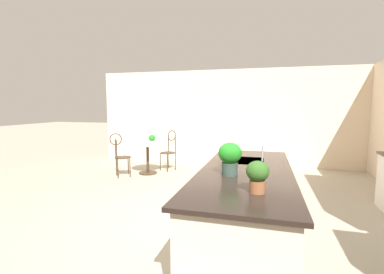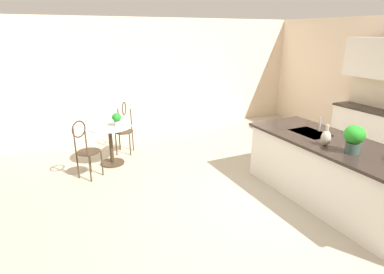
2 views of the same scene
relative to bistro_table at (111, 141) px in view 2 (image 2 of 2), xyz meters
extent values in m
plane|color=#B2A893|center=(2.53, 1.73, -0.45)|extent=(40.00, 40.00, 0.00)
cube|color=beige|center=(-1.73, 1.73, 0.90)|extent=(0.12, 7.80, 2.70)
cube|color=white|center=(2.83, 2.58, -0.01)|extent=(2.70, 0.96, 0.88)
cube|color=#2D231E|center=(2.83, 2.58, 0.45)|extent=(2.80, 1.06, 0.04)
cube|color=#B2B5BA|center=(2.28, 2.58, 0.46)|extent=(0.56, 0.40, 0.03)
cylinder|color=#3D2D1E|center=(0.00, 0.00, -0.43)|extent=(0.44, 0.44, 0.03)
cylinder|color=#3D2D1E|center=(0.00, 0.00, -0.07)|extent=(0.07, 0.07, 0.69)
cylinder|color=#B2C6C1|center=(0.00, 0.00, 0.29)|extent=(0.80, 0.80, 0.01)
cylinder|color=#3D2D1E|center=(0.21, -0.43, -0.22)|extent=(0.03, 0.03, 0.45)
cylinder|color=#3D2D1E|center=(0.44, -0.26, -0.22)|extent=(0.03, 0.03, 0.45)
cylinder|color=#3D2D1E|center=(0.38, -0.65, -0.22)|extent=(0.03, 0.03, 0.45)
cylinder|color=#3D2D1E|center=(0.61, -0.48, -0.22)|extent=(0.03, 0.03, 0.45)
cylinder|color=#3D2D1E|center=(0.41, -0.45, 0.01)|extent=(0.53, 0.53, 0.02)
cylinder|color=#3D2D1E|center=(0.40, -0.65, 0.23)|extent=(0.03, 0.03, 0.45)
cylinder|color=#3D2D1E|center=(0.60, -0.50, 0.23)|extent=(0.03, 0.03, 0.45)
torus|color=#3D2D1E|center=(0.50, -0.57, 0.45)|extent=(0.19, 0.24, 0.28)
cylinder|color=#3D2D1E|center=(-0.27, 0.42, -0.22)|extent=(0.03, 0.03, 0.45)
cylinder|color=#3D2D1E|center=(-0.39, 0.17, -0.22)|extent=(0.03, 0.03, 0.45)
cylinder|color=#3D2D1E|center=(-0.52, 0.55, -0.22)|extent=(0.03, 0.03, 0.45)
cylinder|color=#3D2D1E|center=(-0.64, 0.30, -0.22)|extent=(0.03, 0.03, 0.45)
cylinder|color=#3D2D1E|center=(-0.45, 0.36, 0.01)|extent=(0.51, 0.51, 0.02)
cylinder|color=#3D2D1E|center=(-0.53, 0.54, 0.23)|extent=(0.03, 0.03, 0.45)
cylinder|color=#3D2D1E|center=(-0.65, 0.31, 0.23)|extent=(0.03, 0.03, 0.45)
torus|color=#3D2D1E|center=(-0.59, 0.43, 0.45)|extent=(0.26, 0.15, 0.28)
cylinder|color=#B2B5BA|center=(2.28, 2.76, 0.58)|extent=(0.02, 0.02, 0.22)
cylinder|color=beige|center=(0.03, 0.14, 0.34)|extent=(0.12, 0.12, 0.09)
ellipsoid|color=#238729|center=(0.03, 0.14, 0.45)|extent=(0.17, 0.17, 0.15)
cylinder|color=#385147|center=(3.13, 2.42, 0.54)|extent=(0.17, 0.17, 0.14)
ellipsoid|color=#249024|center=(3.13, 2.42, 0.72)|extent=(0.26, 0.26, 0.23)
ellipsoid|color=#BCB29E|center=(2.78, 2.34, 0.58)|extent=(0.13, 0.13, 0.21)
cylinder|color=#BCB29E|center=(2.78, 2.34, 0.72)|extent=(0.04, 0.04, 0.08)
camera|label=1|loc=(6.05, 2.79, 1.23)|focal=25.18mm
camera|label=2|loc=(5.59, -1.00, 1.93)|focal=29.21mm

